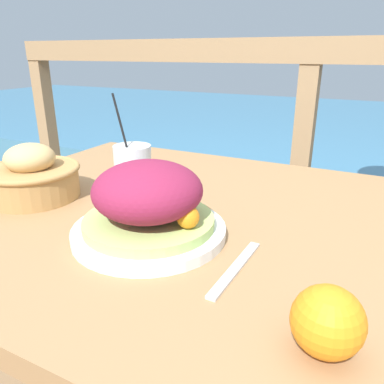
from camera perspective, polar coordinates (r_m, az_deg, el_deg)
name	(u,v)px	position (r m, az deg, el deg)	size (l,w,h in m)	color
patio_table	(223,257)	(0.82, 4.77, -9.87)	(1.30, 0.90, 0.78)	#997047
railing_fence	(305,121)	(1.50, 16.87, 10.33)	(2.80, 0.08, 1.15)	#937551
sea_backdrop	(348,145)	(4.06, 22.67, 6.57)	(12.00, 4.00, 0.44)	teal
salad_plate	(148,205)	(0.68, -6.67, -2.04)	(0.28, 0.28, 0.14)	silver
drink_glass	(133,172)	(0.87, -8.94, 3.07)	(0.09, 0.09, 0.24)	silver
bread_basket	(33,176)	(0.94, -23.13, 2.22)	(0.22, 0.22, 0.13)	#AD7F47
fork	(235,268)	(0.60, 6.65, -11.46)	(0.02, 0.18, 0.00)	silver
orange_near_basket	(327,321)	(0.46, 19.94, -18.05)	(0.08, 0.08, 0.08)	orange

